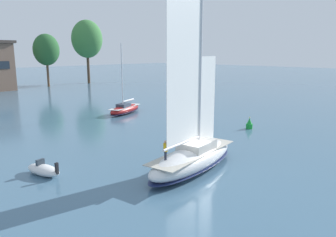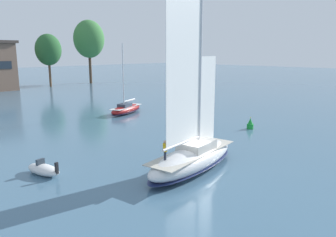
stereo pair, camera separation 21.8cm
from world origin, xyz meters
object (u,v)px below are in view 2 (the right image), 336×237
Objects in this scene: sailboat_main at (193,156)px; sailboat_moored_far_slip at (126,109)px; tree_shore_left at (48,50)px; tree_shore_center at (89,39)px; channel_buoy at (250,124)px; motor_tender at (44,169)px.

sailboat_moored_far_slip is at bearing 62.76° from sailboat_main.
sailboat_main is 1.43× the size of sailboat_moored_far_slip.
tree_shore_center reaches higher than tree_shore_left.
tree_shore_left is 71.61m from channel_buoy.
tree_shore_center is 84.03m from motor_tender.
motor_tender is 27.07m from channel_buoy.
tree_shore_center is 1.76× the size of sailboat_moored_far_slip.
tree_shore_center is (14.24, 0.58, 3.40)m from tree_shore_left.
sailboat_main is at bearing -166.05° from channel_buoy.
sailboat_main is (-24.87, -74.76, -9.37)m from tree_shore_left.
sailboat_main is 4.28× the size of motor_tender.
sailboat_moored_far_slip reaches higher than motor_tender.
tree_shore_left is 3.98× the size of motor_tender.
sailboat_moored_far_slip is (12.85, 24.97, -0.48)m from sailboat_main.
sailboat_main is 17.72m from channel_buoy.
tree_shore_left is at bearing 71.60° from sailboat_main.
tree_shore_left reaches higher than channel_buoy.
motor_tender is at bearing -143.29° from sailboat_moored_far_slip.
sailboat_main is 12.66m from motor_tender.
tree_shore_left is 52.16m from sailboat_moored_far_slip.
tree_shore_center is at bearing 62.47° from sailboat_moored_far_slip.
sailboat_moored_far_slip is (-12.02, -49.79, -9.85)m from tree_shore_left.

